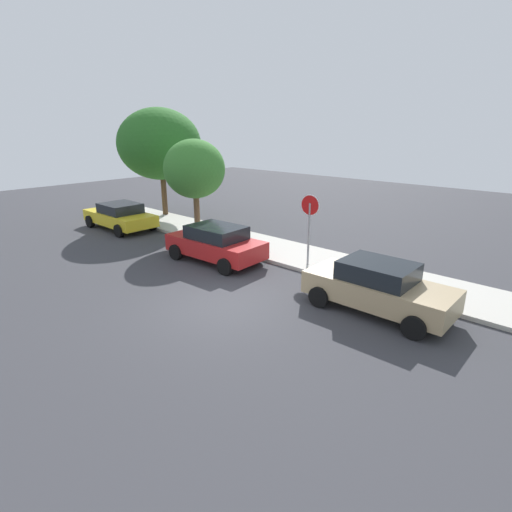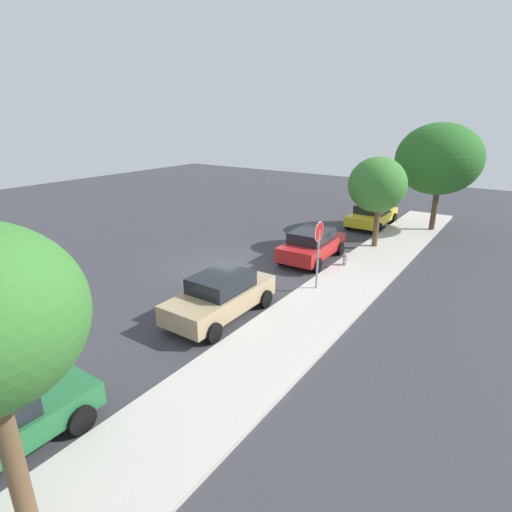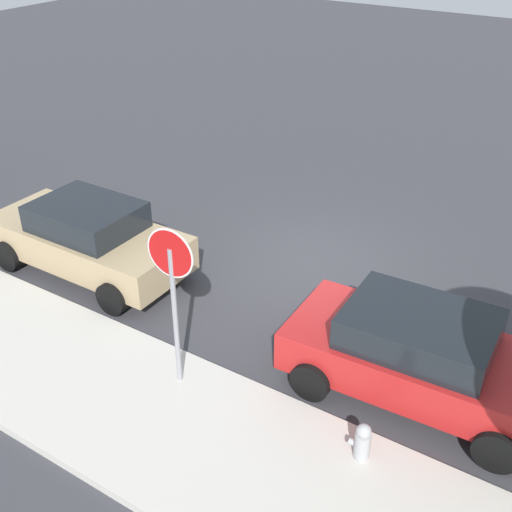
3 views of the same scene
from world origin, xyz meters
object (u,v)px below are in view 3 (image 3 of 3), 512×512
(parked_car_red, at_px, (420,354))
(parked_car_tan, at_px, (88,237))
(stop_sign, at_px, (173,283))
(fire_hydrant, at_px, (362,445))

(parked_car_red, distance_m, parked_car_tan, 6.86)
(stop_sign, distance_m, parked_car_red, 3.85)
(fire_hydrant, bearing_deg, stop_sign, 1.73)
(stop_sign, bearing_deg, parked_car_tan, -25.50)
(stop_sign, bearing_deg, parked_car_red, -149.86)
(stop_sign, xyz_separation_m, parked_car_red, (-3.17, -1.84, -1.17))
(stop_sign, xyz_separation_m, parked_car_tan, (3.69, -1.76, -1.16))
(parked_car_red, height_order, parked_car_tan, parked_car_tan)
(parked_car_tan, bearing_deg, fire_hydrant, 166.13)
(stop_sign, distance_m, fire_hydrant, 3.44)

